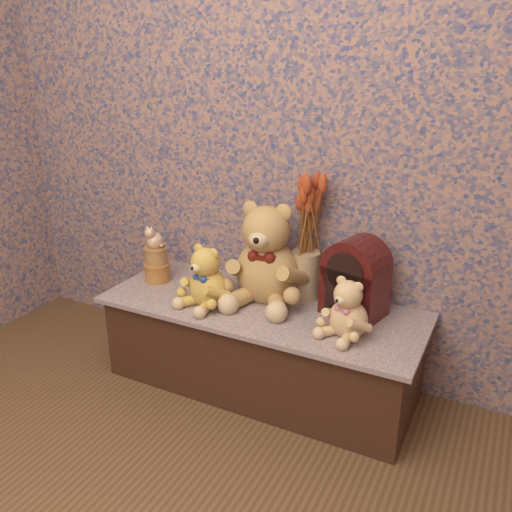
{
  "coord_description": "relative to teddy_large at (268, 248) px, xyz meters",
  "views": [
    {
      "loc": [
        0.91,
        -0.59,
        1.39
      ],
      "look_at": [
        0.0,
        1.19,
        0.63
      ],
      "focal_mm": 37.41,
      "sensor_mm": 36.0,
      "label": 1
    }
  ],
  "objects": [
    {
      "name": "display_shelf",
      "position": [
        0.01,
        -0.08,
        -0.43
      ],
      "size": [
        1.37,
        0.54,
        0.39
      ],
      "primitive_type": "cube",
      "color": "#3A4D78",
      "rests_on": "ground"
    },
    {
      "name": "teddy_large",
      "position": [
        0.0,
        0.0,
        0.0
      ],
      "size": [
        0.42,
        0.48,
        0.46
      ],
      "primitive_type": null,
      "rotation": [
        0.0,
        0.0,
        0.12
      ],
      "color": "#AA8642",
      "rests_on": "display_shelf"
    },
    {
      "name": "teddy_medium",
      "position": [
        -0.2,
        -0.17,
        -0.09
      ],
      "size": [
        0.28,
        0.31,
        0.28
      ],
      "primitive_type": null,
      "rotation": [
        0.0,
        0.0,
        -0.24
      ],
      "color": "#B08231",
      "rests_on": "display_shelf"
    },
    {
      "name": "teddy_small",
      "position": [
        0.41,
        -0.16,
        -0.11
      ],
      "size": [
        0.27,
        0.29,
        0.25
      ],
      "primitive_type": null,
      "rotation": [
        0.0,
        0.0,
        -0.36
      ],
      "color": "tan",
      "rests_on": "display_shelf"
    },
    {
      "name": "cathedral_radio",
      "position": [
        0.38,
        0.02,
        -0.07
      ],
      "size": [
        0.27,
        0.22,
        0.33
      ],
      "primitive_type": null,
      "rotation": [
        0.0,
        0.0,
        -0.23
      ],
      "color": "#3B0A0A",
      "rests_on": "display_shelf"
    },
    {
      "name": "ceramic_vase",
      "position": [
        0.14,
        0.08,
        -0.13
      ],
      "size": [
        0.16,
        0.16,
        0.21
      ],
      "primitive_type": "cylinder",
      "rotation": [
        0.0,
        0.0,
        0.29
      ],
      "color": "tan",
      "rests_on": "display_shelf"
    },
    {
      "name": "dried_stalks",
      "position": [
        0.14,
        0.08,
        0.21
      ],
      "size": [
        0.27,
        0.27,
        0.46
      ],
      "primitive_type": null,
      "rotation": [
        0.0,
        0.0,
        -0.14
      ],
      "color": "#B5411D",
      "rests_on": "ceramic_vase"
    },
    {
      "name": "biscuit_tin_lower",
      "position": [
        -0.54,
        -0.07,
        -0.19
      ],
      "size": [
        0.14,
        0.14,
        0.08
      ],
      "primitive_type": "cylinder",
      "rotation": [
        0.0,
        0.0,
        0.18
      ],
      "color": "gold",
      "rests_on": "display_shelf"
    },
    {
      "name": "biscuit_tin_upper",
      "position": [
        -0.54,
        -0.07,
        -0.11
      ],
      "size": [
        0.13,
        0.13,
        0.08
      ],
      "primitive_type": "cylinder",
      "rotation": [
        0.0,
        0.0,
        -0.39
      ],
      "color": "#D6B45E",
      "rests_on": "biscuit_tin_lower"
    },
    {
      "name": "cat_figurine",
      "position": [
        -0.54,
        -0.07,
        -0.01
      ],
      "size": [
        0.1,
        0.11,
        0.11
      ],
      "primitive_type": null,
      "rotation": [
        0.0,
        0.0,
        -0.24
      ],
      "color": "silver",
      "rests_on": "biscuit_tin_upper"
    }
  ]
}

